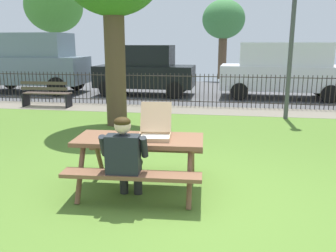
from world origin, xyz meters
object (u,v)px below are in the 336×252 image
parked_car_left (145,70)px  pizza_box_open (155,129)px  picnic_table_foreground (139,149)px  lamp_post_walkway (293,23)px  far_tree_left (54,7)px  far_tree_midleft (224,21)px  adult_at_table (125,156)px  park_bench_left (46,94)px  parked_car_center (283,69)px  parked_car_far_left (30,61)px  pizza_slice_on_table (120,136)px

parked_car_left → pizza_box_open: bearing=-76.7°
picnic_table_foreground → lamp_post_walkway: lamp_post_walkway is taller
picnic_table_foreground → far_tree_left: size_ratio=0.32×
pizza_box_open → far_tree_midleft: bearing=87.1°
parked_car_left → far_tree_left: (-7.20, 7.14, 3.17)m
adult_at_table → park_bench_left: adult_at_table is taller
lamp_post_walkway → parked_car_center: (0.45, 3.87, -1.49)m
park_bench_left → pizza_box_open: bearing=-51.3°
lamp_post_walkway → far_tree_left: far_tree_left is taller
parked_car_far_left → picnic_table_foreground: bearing=-53.2°
pizza_slice_on_table → parked_car_center: (3.64, 9.26, 0.32)m
parked_car_center → far_tree_midleft: far_tree_midleft is taller
parked_car_left → parked_car_center: parked_car_center is taller
pizza_slice_on_table → parked_car_center: bearing=68.5°
pizza_box_open → parked_car_center: size_ratio=0.13×
pizza_slice_on_table → far_tree_left: 18.96m
picnic_table_foreground → parked_car_far_left: size_ratio=0.40×
pizza_slice_on_table → park_bench_left: bearing=125.4°
adult_at_table → parked_car_left: size_ratio=0.30×
lamp_post_walkway → picnic_table_foreground: bearing=-118.3°
picnic_table_foreground → pizza_slice_on_table: (-0.29, 0.01, 0.18)m
picnic_table_foreground → lamp_post_walkway: 6.45m
pizza_box_open → lamp_post_walkway: lamp_post_walkway is taller
pizza_box_open → parked_car_left: 9.44m
picnic_table_foreground → pizza_box_open: pizza_box_open is taller
picnic_table_foreground → adult_at_table: adult_at_table is taller
adult_at_table → park_bench_left: (-4.54, 6.61, -0.24)m
adult_at_table → parked_car_far_left: size_ratio=0.25×
park_bench_left → far_tree_midleft: bearing=61.3°
adult_at_table → pizza_box_open: bearing=64.4°
parked_car_left → far_tree_midleft: size_ratio=0.88×
pizza_box_open → pizza_slice_on_table: pizza_box_open is taller
pizza_box_open → parked_car_center: 9.71m
pizza_slice_on_table → parked_car_left: size_ratio=0.06×
lamp_post_walkway → far_tree_midleft: bearing=99.6°
pizza_slice_on_table → lamp_post_walkway: size_ratio=0.06×
lamp_post_walkway → parked_car_center: 4.17m
parked_car_center → far_tree_midleft: size_ratio=1.05×
lamp_post_walkway → park_bench_left: bearing=174.6°
adult_at_table → parked_car_left: (-1.90, 9.78, 0.35)m
parked_car_left → far_tree_left: 10.63m
far_tree_left → picnic_table_foreground: bearing=-60.8°
picnic_table_foreground → lamp_post_walkway: size_ratio=0.44×
far_tree_midleft → far_tree_left: bearing=180.0°
adult_at_table → far_tree_midleft: size_ratio=0.27×
pizza_box_open → park_bench_left: 7.73m
pizza_slice_on_table → parked_car_center: parked_car_center is taller
park_bench_left → parked_car_far_left: (-2.32, 3.16, 0.89)m
lamp_post_walkway → far_tree_left: 16.43m
parked_car_far_left → far_tree_midleft: size_ratio=1.06×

